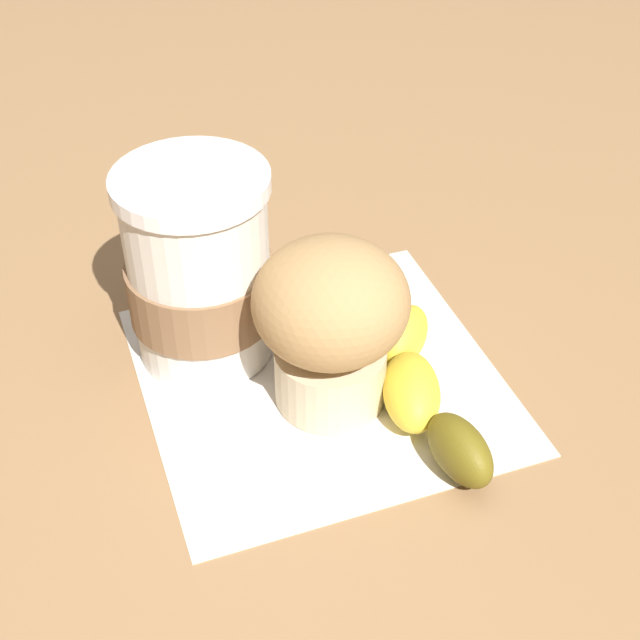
% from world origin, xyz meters
% --- Properties ---
extents(ground_plane, '(3.00, 3.00, 0.00)m').
position_xyz_m(ground_plane, '(0.00, 0.00, 0.00)').
color(ground_plane, '#936D47').
extents(paper_napkin, '(0.23, 0.23, 0.00)m').
position_xyz_m(paper_napkin, '(0.00, 0.00, 0.00)').
color(paper_napkin, white).
rests_on(paper_napkin, ground_plane).
extents(coffee_cup, '(0.10, 0.10, 0.13)m').
position_xyz_m(coffee_cup, '(-0.06, 0.06, 0.06)').
color(coffee_cup, silver).
rests_on(coffee_cup, paper_napkin).
extents(muffin, '(0.09, 0.09, 0.11)m').
position_xyz_m(muffin, '(-0.00, -0.02, 0.07)').
color(muffin, beige).
rests_on(muffin, paper_napkin).
extents(banana, '(0.07, 0.16, 0.04)m').
position_xyz_m(banana, '(0.05, -0.05, 0.02)').
color(banana, yellow).
rests_on(banana, paper_napkin).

